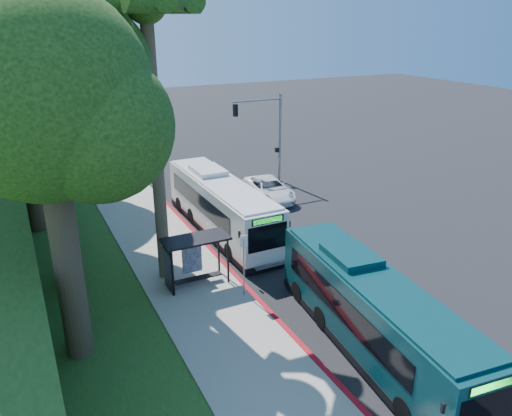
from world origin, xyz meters
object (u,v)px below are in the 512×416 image
bus_shelter (190,252)px  white_bus (221,205)px  teal_bus (372,312)px  pickup (269,189)px

bus_shelter → white_bus: size_ratio=0.27×
bus_shelter → teal_bus: teal_bus is taller
bus_shelter → white_bus: white_bus is taller
teal_bus → pickup: bearing=80.9°
bus_shelter → teal_bus: (4.67, -7.96, -0.11)m
teal_bus → bus_shelter: bearing=126.3°
bus_shelter → white_bus: bearing=54.9°
white_bus → teal_bus: white_bus is taller
white_bus → teal_bus: (0.76, -13.52, -0.05)m
white_bus → pickup: (5.40, 3.85, -0.99)m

